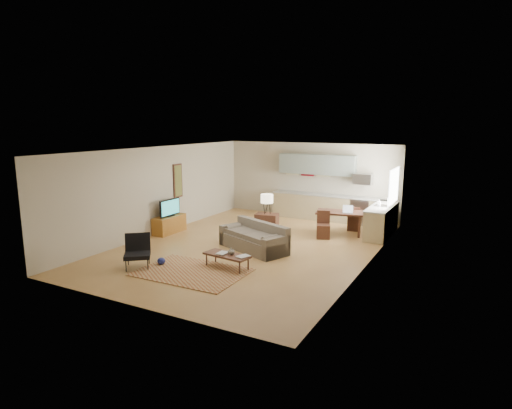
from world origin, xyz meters
The scene contains 25 objects.
room centered at (0.00, 0.00, 1.35)m, with size 9.00×9.00×9.00m.
kitchen_counter_back centered at (0.90, 4.18, 0.46)m, with size 4.26×0.64×0.92m, color tan, non-canonical shape.
kitchen_counter_right centered at (2.93, 3.00, 0.46)m, with size 0.64×2.26×0.92m, color tan, non-canonical shape.
kitchen_range centered at (2.00, 4.18, 0.45)m, with size 0.62×0.62×0.90m, color #A5A8AD.
kitchen_microwave centered at (2.00, 4.20, 1.55)m, with size 0.62×0.40×0.35m, color #A5A8AD.
upper_cabinets centered at (0.30, 4.33, 1.95)m, with size 2.80×0.34×0.70m, color gray.
window_right centered at (3.23, 3.00, 1.55)m, with size 0.02×1.40×1.05m, color white.
wall_art_left centered at (-3.21, 0.90, 1.55)m, with size 0.06×0.42×1.10m, color olive, non-canonical shape.
triptych centered at (-0.10, 4.47, 1.75)m, with size 1.70×0.04×0.50m, color beige, non-canonical shape.
rug centered at (-0.20, -2.49, 0.01)m, with size 2.47×1.71×0.02m, color brown.
sofa centered at (0.21, -0.25, 0.37)m, with size 2.14×0.93×0.75m, color #695F51, non-canonical shape.
coffee_table centered at (0.37, -1.85, 0.17)m, with size 1.16×0.46×0.35m, color #48291D, non-canonical shape.
book_a centered at (0.13, -1.86, 0.36)m, with size 0.23×0.31×0.03m, color maroon.
book_b centered at (0.70, -1.80, 0.36)m, with size 0.32×0.37×0.02m, color navy.
vase centered at (0.46, -1.81, 0.43)m, with size 0.20×0.20×0.17m, color black.
armchair centered at (-1.54, -2.82, 0.40)m, with size 0.69×0.69×0.79m, color black, non-canonical shape.
tv_credenza centered at (-3.01, 0.14, 0.27)m, with size 0.45×1.17×0.54m, color brown, non-canonical shape.
tv centered at (-2.96, 0.14, 0.81)m, with size 0.09×0.90×0.54m, color black, non-canonical shape.
console_table centered at (0.01, 0.97, 0.38)m, with size 0.65×0.43×0.76m, color #3D2117, non-canonical shape.
table_lamp centered at (0.01, 0.97, 1.06)m, with size 0.37×0.37×0.61m, color beige, non-canonical shape.
dining_table centered at (1.75, 2.51, 0.36)m, with size 1.41×0.81×0.72m, color #3D2117, non-canonical shape.
dining_chair_near centered at (1.48, 1.81, 0.41)m, with size 0.39×0.41×0.82m, color #3D2117, non-canonical shape.
dining_chair_far centered at (2.02, 3.20, 0.40)m, with size 0.38×0.40×0.80m, color #3D2117, non-canonical shape.
laptop centered at (2.03, 2.41, 0.83)m, with size 0.30×0.23×0.23m, color #A5A8AD, non-canonical shape.
soap_bottle centered at (2.83, 2.99, 1.02)m, with size 0.09×0.09×0.19m, color beige.
Camera 1 is at (5.56, -10.09, 3.41)m, focal length 30.00 mm.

